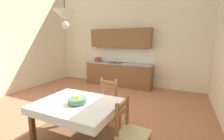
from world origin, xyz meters
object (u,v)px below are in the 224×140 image
at_px(dining_table, 77,109).
at_px(fruit_bowl, 77,100).
at_px(pendant_lamp, 65,16).
at_px(dining_chair_kitchen_side, 105,102).
at_px(dining_chair_window_side, 131,133).
at_px(kitchen_cabinetry, 119,64).

distance_m(dining_table, fruit_bowl, 0.19).
height_order(dining_table, pendant_lamp, pendant_lamp).
bearing_deg(dining_table, pendant_lamp, -124.27).
bearing_deg(dining_chair_kitchen_side, dining_table, -93.86).
relative_size(dining_chair_window_side, pendant_lamp, 1.16).
relative_size(dining_chair_window_side, fruit_bowl, 3.10).
bearing_deg(dining_chair_kitchen_side, fruit_bowl, -91.15).
height_order(dining_chair_kitchen_side, fruit_bowl, dining_chair_kitchen_side).
xyz_separation_m(kitchen_cabinetry, pendant_lamp, (0.69, -3.71, 1.25)).
distance_m(dining_chair_kitchen_side, fruit_bowl, 0.99).
height_order(dining_chair_window_side, fruit_bowl, dining_chair_window_side).
height_order(kitchen_cabinetry, pendant_lamp, pendant_lamp).
bearing_deg(fruit_bowl, dining_table, 142.11).
distance_m(dining_table, dining_chair_window_side, 0.95).
relative_size(dining_chair_kitchen_side, fruit_bowl, 3.10).
distance_m(fruit_bowl, pendant_lamp, 1.30).
relative_size(dining_table, pendant_lamp, 1.65).
relative_size(dining_chair_kitchen_side, dining_chair_window_side, 1.00).
height_order(dining_table, dining_chair_window_side, dining_chair_window_side).
distance_m(dining_table, dining_chair_kitchen_side, 0.91).
bearing_deg(pendant_lamp, kitchen_cabinetry, 100.49).
bearing_deg(fruit_bowl, dining_chair_window_side, 3.78).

